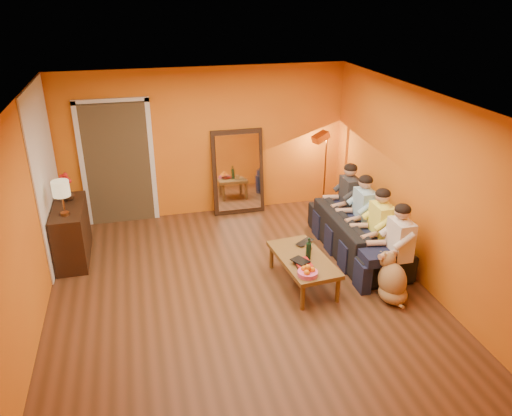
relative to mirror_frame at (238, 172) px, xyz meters
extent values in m
cube|color=brown|center=(-0.55, -2.63, -0.76)|extent=(5.00, 5.50, 0.00)
cube|color=white|center=(-0.55, -2.63, 1.84)|extent=(5.00, 5.50, 0.00)
cube|color=orange|center=(-0.55, 0.12, 0.54)|extent=(5.00, 0.00, 2.60)
cube|color=orange|center=(-3.05, -2.63, 0.54)|extent=(0.00, 5.50, 2.60)
cube|color=orange|center=(1.95, -2.63, 0.54)|extent=(0.00, 5.50, 2.60)
cube|color=white|center=(-3.04, -0.88, 0.54)|extent=(0.02, 1.90, 2.58)
cube|color=#3F2D19|center=(-2.05, 0.20, 0.29)|extent=(1.06, 0.30, 2.10)
cube|color=white|center=(-2.62, 0.08, 0.29)|extent=(0.08, 0.06, 2.20)
cube|color=white|center=(-1.48, 0.08, 0.29)|extent=(0.08, 0.06, 2.20)
cube|color=white|center=(-2.05, 0.08, 1.36)|extent=(1.22, 0.06, 0.08)
cube|color=#321E10|center=(0.00, 0.00, 0.00)|extent=(0.92, 0.27, 1.51)
cube|color=white|center=(0.00, -0.04, 0.00)|extent=(0.78, 0.21, 1.35)
cube|color=#321E10|center=(-2.79, -1.08, -0.34)|extent=(0.44, 1.18, 0.85)
imported|color=black|center=(1.45, -1.96, -0.45)|extent=(2.14, 0.84, 0.63)
cylinder|color=black|center=(0.39, -2.68, -0.18)|extent=(0.07, 0.07, 0.31)
imported|color=#B27F3F|center=(0.46, -2.51, -0.29)|extent=(0.12, 0.12, 0.10)
imported|color=black|center=(0.52, -2.28, -0.33)|extent=(0.37, 0.34, 0.02)
imported|color=#321E10|center=(0.16, -2.83, -0.33)|extent=(0.21, 0.28, 0.03)
imported|color=red|center=(0.17, -2.82, -0.30)|extent=(0.20, 0.27, 0.02)
imported|color=black|center=(0.16, -2.84, -0.28)|extent=(0.26, 0.28, 0.02)
imported|color=#321E10|center=(-2.79, -0.83, 0.19)|extent=(0.19, 0.19, 0.20)
camera|label=1|loc=(-1.72, -8.22, 3.05)|focal=35.00mm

